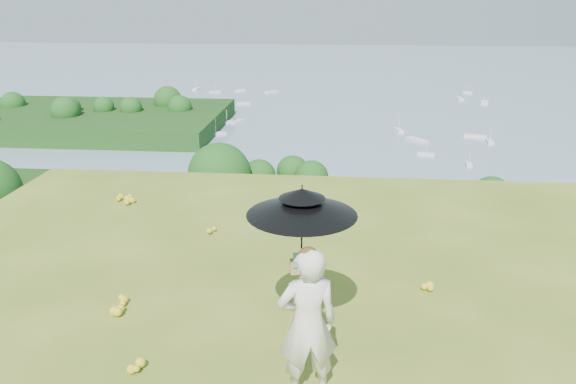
# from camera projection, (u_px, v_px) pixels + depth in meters

# --- Properties ---
(ground) EXTENTS (14.00, 14.00, 0.00)m
(ground) POSITION_uv_depth(u_px,v_px,m) (333.00, 357.00, 6.60)
(ground) COLOR #4E671D
(ground) RESTS_ON ground
(shoreline_tier) EXTENTS (170.00, 28.00, 8.00)m
(shoreline_tier) POSITION_uv_depth(u_px,v_px,m) (334.00, 262.00, 89.01)
(shoreline_tier) COLOR #6A6354
(shoreline_tier) RESTS_ON bay_water
(bay_water) EXTENTS (700.00, 700.00, 0.00)m
(bay_water) POSITION_uv_depth(u_px,v_px,m) (339.00, 88.00, 243.33)
(bay_water) COLOR #7390A4
(bay_water) RESTS_ON ground
(peninsula) EXTENTS (90.00, 60.00, 12.00)m
(peninsula) POSITION_uv_depth(u_px,v_px,m) (88.00, 111.00, 168.25)
(peninsula) COLOR #14340E
(peninsula) RESTS_ON bay_water
(slope_trees) EXTENTS (110.00, 50.00, 6.00)m
(slope_trees) POSITION_uv_depth(u_px,v_px,m) (335.00, 249.00, 44.46)
(slope_trees) COLOR #174B16
(slope_trees) RESTS_ON forest_slope
(harbor_town) EXTENTS (110.00, 22.00, 5.00)m
(harbor_town) POSITION_uv_depth(u_px,v_px,m) (335.00, 224.00, 86.85)
(harbor_town) COLOR silver
(harbor_town) RESTS_ON shoreline_tier
(moored_boats) EXTENTS (140.00, 140.00, 0.70)m
(moored_boats) POSITION_uv_depth(u_px,v_px,m) (297.00, 126.00, 170.08)
(moored_boats) COLOR silver
(moored_boats) RESTS_ON bay_water
(wildflowers) EXTENTS (10.00, 10.50, 0.12)m
(wildflowers) POSITION_uv_depth(u_px,v_px,m) (333.00, 341.00, 6.82)
(wildflowers) COLOR gold
(wildflowers) RESTS_ON ground
(painter) EXTENTS (0.71, 0.55, 1.71)m
(painter) POSITION_uv_depth(u_px,v_px,m) (308.00, 324.00, 5.72)
(painter) COLOR beige
(painter) RESTS_ON ground
(field_easel) EXTENTS (0.66, 0.66, 1.41)m
(field_easel) POSITION_uv_depth(u_px,v_px,m) (302.00, 306.00, 6.34)
(field_easel) COLOR #AA8C47
(field_easel) RESTS_ON ground
(sun_umbrella) EXTENTS (1.58, 1.58, 0.99)m
(sun_umbrella) POSITION_uv_depth(u_px,v_px,m) (302.00, 228.00, 6.06)
(sun_umbrella) COLOR black
(sun_umbrella) RESTS_ON field_easel
(painter_cap) EXTENTS (0.27, 0.30, 0.10)m
(painter_cap) POSITION_uv_depth(u_px,v_px,m) (308.00, 253.00, 5.45)
(painter_cap) COLOR #CF7171
(painter_cap) RESTS_ON painter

